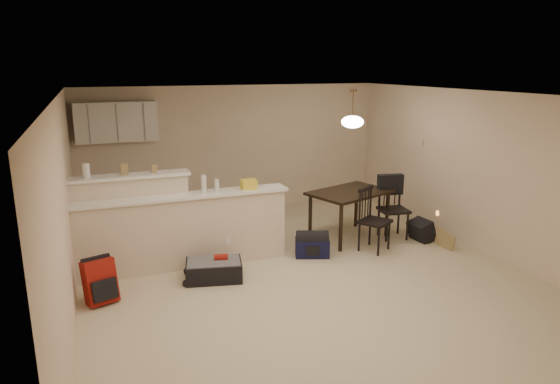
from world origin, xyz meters
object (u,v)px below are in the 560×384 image
dining_chair_near (375,220)px  pendant_lamp (352,121)px  dining_chair_far (394,208)px  black_daypack (421,231)px  dining_table (350,197)px  red_backpack (100,281)px  navy_duffel (312,248)px  suitcase (214,270)px

dining_chair_near → pendant_lamp: bearing=66.3°
dining_chair_far → black_daypack: dining_chair_far is taller
dining_table → red_backpack: (-4.03, -1.01, -0.45)m
dining_chair_far → navy_duffel: 1.71m
pendant_lamp → red_backpack: size_ratio=1.13×
dining_chair_near → navy_duffel: bearing=142.1°
dining_table → red_backpack: 4.18m
dining_chair_near → red_backpack: dining_chair_near is taller
red_backpack → navy_duffel: (3.10, 0.46, -0.13)m
pendant_lamp → red_backpack: 4.50m
dining_table → dining_chair_near: size_ratio=1.51×
suitcase → red_backpack: 1.50m
suitcase → dining_chair_near: bearing=16.3°
black_daypack → dining_chair_near: bearing=91.8°
dining_chair_far → black_daypack: 0.59m
pendant_lamp → black_daypack: pendant_lamp is taller
pendant_lamp → suitcase: 3.27m
dining_table → pendant_lamp: (-0.00, 0.00, 1.26)m
dining_table → navy_duffel: dining_table is taller
dining_table → dining_chair_near: dining_chair_near is taller
red_backpack → black_daypack: 5.13m
pendant_lamp → dining_chair_near: pendant_lamp is taller
dining_table → navy_duffel: (-0.93, -0.55, -0.58)m
dining_table → dining_chair_far: size_ratio=1.46×
red_backpack → navy_duffel: red_backpack is taller
black_daypack → dining_table: bearing=58.2°
dining_chair_near → dining_chair_far: 0.74m
dining_table → black_daypack: 1.33m
dining_table → pendant_lamp: pendant_lamp is taller
pendant_lamp → dining_chair_far: 1.65m
dining_table → black_daypack: size_ratio=3.96×
suitcase → navy_duffel: bearing=22.6°
dining_table → black_daypack: bearing=-45.9°
pendant_lamp → navy_duffel: pendant_lamp is taller
dining_chair_near → black_daypack: (0.99, 0.11, -0.34)m
suitcase → dining_table: bearing=30.7°
dining_chair_near → dining_table: bearing=66.3°
black_daypack → pendant_lamp: bearing=58.2°
pendant_lamp → black_daypack: (1.08, -0.55, -1.82)m
red_backpack → dining_chair_near: bearing=-13.5°
pendant_lamp → suitcase: size_ratio=0.82×
suitcase → red_backpack: (-1.48, -0.17, 0.15)m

